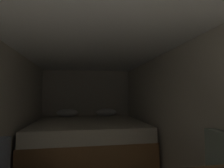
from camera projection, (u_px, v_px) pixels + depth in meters
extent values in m
cube|color=beige|center=(87.00, 107.00, 4.83)|extent=(2.39, 0.05, 1.95)
cube|color=beige|center=(177.00, 117.00, 2.51)|extent=(0.05, 5.08, 1.95)
cube|color=white|center=(94.00, 42.00, 2.37)|extent=(2.39, 5.08, 0.05)
cube|color=olive|center=(88.00, 145.00, 3.69)|extent=(2.17, 2.07, 0.51)
cube|color=beige|center=(88.00, 127.00, 3.71)|extent=(2.13, 2.03, 0.24)
ellipsoid|color=white|center=(67.00, 113.00, 4.46)|extent=(0.52, 0.31, 0.19)
ellipsoid|color=white|center=(106.00, 112.00, 4.63)|extent=(0.52, 0.31, 0.19)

